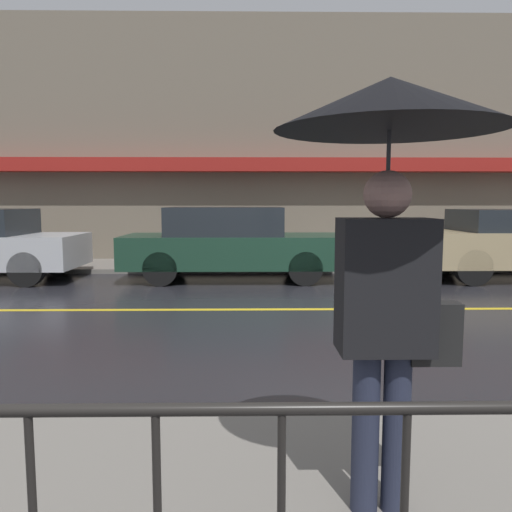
# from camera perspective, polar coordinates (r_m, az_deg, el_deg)

# --- Properties ---
(ground_plane) EXTENTS (80.00, 80.00, 0.00)m
(ground_plane) POSITION_cam_1_polar(r_m,az_deg,el_deg) (7.73, 7.52, -6.07)
(ground_plane) COLOR black
(sidewalk_far) EXTENTS (28.00, 2.17, 0.10)m
(sidewalk_far) POSITION_cam_1_polar(r_m,az_deg,el_deg) (12.55, 4.26, -1.07)
(sidewalk_far) COLOR slate
(sidewalk_far) RESTS_ON ground_plane
(lane_marking) EXTENTS (25.20, 0.12, 0.01)m
(lane_marking) POSITION_cam_1_polar(r_m,az_deg,el_deg) (7.73, 7.52, -6.04)
(lane_marking) COLOR gold
(lane_marking) RESTS_ON ground_plane
(building_storefront) EXTENTS (28.00, 0.85, 6.54)m
(building_storefront) POSITION_cam_1_polar(r_m,az_deg,el_deg) (13.76, 3.91, 12.85)
(building_storefront) COLOR #706656
(building_storefront) RESTS_ON ground_plane
(pedestrian) EXTENTS (1.07, 1.07, 2.10)m
(pedestrian) POSITION_cam_1_polar(r_m,az_deg,el_deg) (2.43, 14.98, 9.34)
(pedestrian) COLOR #23283D
(pedestrian) RESTS_ON sidewalk_near
(car_dark_green) EXTENTS (4.57, 1.71, 1.53)m
(car_dark_green) POSITION_cam_1_polar(r_m,az_deg,el_deg) (10.46, -2.82, 1.48)
(car_dark_green) COLOR #193828
(car_dark_green) RESTS_ON ground_plane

